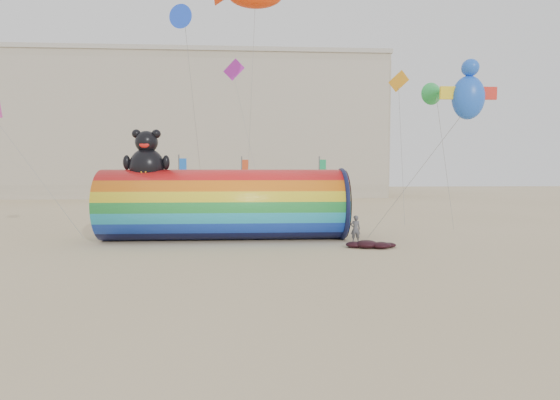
{
  "coord_description": "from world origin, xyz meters",
  "views": [
    {
      "loc": [
        -0.85,
        -21.71,
        4.03
      ],
      "look_at": [
        0.5,
        1.5,
        2.4
      ],
      "focal_mm": 28.0,
      "sensor_mm": 36.0,
      "label": 1
    }
  ],
  "objects": [
    {
      "name": "festival_banners",
      "position": [
        -1.09,
        15.58,
        2.64
      ],
      "size": [
        12.24,
        4.36,
        5.2
      ],
      "color": "#59595E",
      "rests_on": "ground"
    },
    {
      "name": "flying_kites",
      "position": [
        1.32,
        4.24,
        12.41
      ],
      "size": [
        25.61,
        16.63,
        9.74
      ],
      "color": "#FC3F0D",
      "rests_on": "ground"
    },
    {
      "name": "ground",
      "position": [
        0.0,
        0.0,
        0.0
      ],
      "size": [
        160.0,
        160.0,
        0.0
      ],
      "primitive_type": "plane",
      "color": "#CCB58C",
      "rests_on": "ground"
    },
    {
      "name": "fabric_bundle",
      "position": [
        5.08,
        0.2,
        0.17
      ],
      "size": [
        2.62,
        1.35,
        0.41
      ],
      "color": "black",
      "rests_on": "ground"
    },
    {
      "name": "windsock_assembly",
      "position": [
        -2.58,
        3.44,
        2.12
      ],
      "size": [
        13.85,
        4.22,
        6.38
      ],
      "color": "red",
      "rests_on": "ground"
    },
    {
      "name": "hotel_building",
      "position": [
        -12.0,
        45.95,
        10.31
      ],
      "size": [
        60.4,
        15.4,
        20.6
      ],
      "color": "#B7AD99",
      "rests_on": "ground"
    },
    {
      "name": "kite_handler",
      "position": [
        4.68,
        1.83,
        0.76
      ],
      "size": [
        0.55,
        0.36,
        1.52
      ],
      "primitive_type": "imported",
      "rotation": [
        0.0,
        0.0,
        3.14
      ],
      "color": "#4E4E55",
      "rests_on": "ground"
    }
  ]
}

